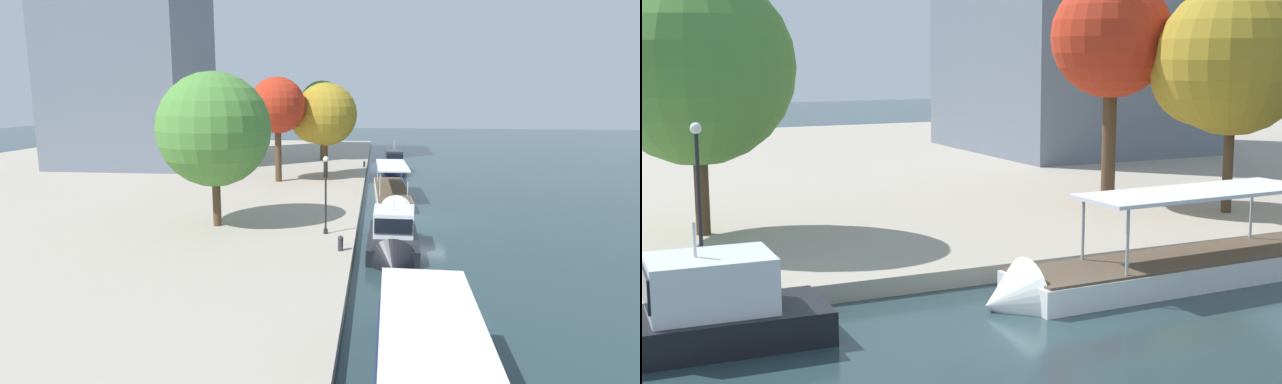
% 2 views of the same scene
% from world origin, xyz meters
% --- Properties ---
extents(ground_plane, '(220.00, 220.00, 0.00)m').
position_xyz_m(ground_plane, '(0.00, 0.00, 0.00)').
color(ground_plane, '#23383D').
extents(dock_promenade, '(120.00, 55.00, 0.60)m').
position_xyz_m(dock_promenade, '(0.00, 32.61, 0.30)').
color(dock_promenade, '#A39989').
rests_on(dock_promenade, ground_plane).
extents(motor_yacht_1, '(7.93, 3.04, 4.39)m').
position_xyz_m(motor_yacht_1, '(-8.50, 2.89, 0.57)').
color(motor_yacht_1, black).
rests_on(motor_yacht_1, ground_plane).
extents(tour_boat_2, '(14.47, 3.21, 4.08)m').
position_xyz_m(tour_boat_2, '(6.94, 2.54, 0.35)').
color(tour_boat_2, silver).
rests_on(tour_boat_2, ground_plane).
extents(lamp_post, '(0.34, 0.34, 4.81)m').
position_xyz_m(lamp_post, '(-6.90, 6.97, 3.25)').
color(lamp_post, black).
rests_on(lamp_post, dock_promenade).
extents(tree_0, '(7.30, 7.30, 9.94)m').
position_xyz_m(tree_0, '(-5.75, 14.19, 6.90)').
color(tree_0, '#4C3823').
rests_on(tree_0, dock_promenade).
extents(tree_1, '(6.43, 6.70, 9.74)m').
position_xyz_m(tree_1, '(15.48, 9.56, 7.13)').
color(tree_1, '#4C3823').
rests_on(tree_1, dock_promenade).
extents(tree_3, '(5.48, 5.48, 10.24)m').
position_xyz_m(tree_3, '(12.38, 13.42, 8.13)').
color(tree_3, '#4C3823').
rests_on(tree_3, dock_promenade).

